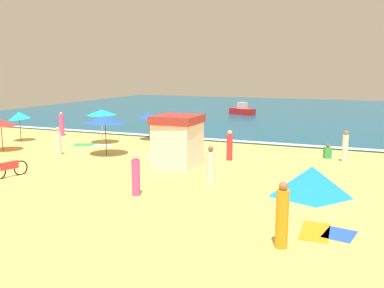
{
  "coord_description": "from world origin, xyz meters",
  "views": [
    {
      "loc": [
        10.02,
        -21.08,
        4.94
      ],
      "look_at": [
        1.15,
        0.4,
        0.8
      ],
      "focal_mm": 39.47,
      "sensor_mm": 36.0,
      "label": 1
    }
  ],
  "objects_px": {
    "beach_umbrella_6": "(101,112)",
    "beachgoer_0": "(136,176)",
    "beachgoer_7": "(345,147)",
    "beach_umbrella_4": "(149,116)",
    "beachgoer_1": "(211,166)",
    "beachgoer_3": "(282,217)",
    "beachgoer_2": "(230,146)",
    "beach_umbrella_1": "(105,119)",
    "beach_umbrella_0": "(1,123)",
    "lifeguard_cabana": "(177,140)",
    "beachgoer_6": "(58,142)",
    "parked_bicycle": "(10,169)",
    "beachgoer_5": "(327,152)",
    "small_boat_0": "(242,110)",
    "beach_umbrella_5": "(19,116)",
    "beachgoer_4": "(62,125)",
    "beach_tent": "(311,182)"
  },
  "relations": [
    {
      "from": "beach_umbrella_4",
      "to": "beach_umbrella_6",
      "type": "distance_m",
      "value": 3.34
    },
    {
      "from": "beachgoer_6",
      "to": "beach_umbrella_1",
      "type": "bearing_deg",
      "value": 19.66
    },
    {
      "from": "beachgoer_2",
      "to": "small_boat_0",
      "type": "bearing_deg",
      "value": 103.99
    },
    {
      "from": "beach_umbrella_1",
      "to": "beachgoer_1",
      "type": "height_order",
      "value": "beach_umbrella_1"
    },
    {
      "from": "beach_umbrella_1",
      "to": "beachgoer_3",
      "type": "distance_m",
      "value": 14.9
    },
    {
      "from": "beach_umbrella_4",
      "to": "beachgoer_2",
      "type": "distance_m",
      "value": 8.4
    },
    {
      "from": "beachgoer_5",
      "to": "beach_umbrella_1",
      "type": "bearing_deg",
      "value": -161.16
    },
    {
      "from": "parked_bicycle",
      "to": "beachgoer_4",
      "type": "bearing_deg",
      "value": 118.64
    },
    {
      "from": "beach_umbrella_6",
      "to": "beachgoer_6",
      "type": "bearing_deg",
      "value": -92.38
    },
    {
      "from": "small_boat_0",
      "to": "beachgoer_7",
      "type": "bearing_deg",
      "value": -60.66
    },
    {
      "from": "beachgoer_6",
      "to": "beach_umbrella_6",
      "type": "bearing_deg",
      "value": 87.62
    },
    {
      "from": "beachgoer_1",
      "to": "beach_umbrella_4",
      "type": "bearing_deg",
      "value": 130.95
    },
    {
      "from": "beach_umbrella_6",
      "to": "beachgoer_2",
      "type": "height_order",
      "value": "beach_umbrella_6"
    },
    {
      "from": "lifeguard_cabana",
      "to": "beachgoer_6",
      "type": "bearing_deg",
      "value": -179.25
    },
    {
      "from": "beachgoer_4",
      "to": "parked_bicycle",
      "type": "bearing_deg",
      "value": -61.36
    },
    {
      "from": "beach_umbrella_1",
      "to": "beach_umbrella_6",
      "type": "relative_size",
      "value": 1.41
    },
    {
      "from": "beachgoer_0",
      "to": "beach_umbrella_6",
      "type": "bearing_deg",
      "value": 130.3
    },
    {
      "from": "beach_umbrella_4",
      "to": "beachgoer_5",
      "type": "relative_size",
      "value": 2.75
    },
    {
      "from": "beach_umbrella_0",
      "to": "beach_umbrella_4",
      "type": "relative_size",
      "value": 1.13
    },
    {
      "from": "beachgoer_5",
      "to": "beach_umbrella_0",
      "type": "bearing_deg",
      "value": -163.84
    },
    {
      "from": "beach_umbrella_0",
      "to": "beachgoer_4",
      "type": "bearing_deg",
      "value": 95.93
    },
    {
      "from": "beach_umbrella_5",
      "to": "beachgoer_3",
      "type": "distance_m",
      "value": 22.82
    },
    {
      "from": "beach_umbrella_4",
      "to": "beach_umbrella_6",
      "type": "relative_size",
      "value": 0.99
    },
    {
      "from": "parked_bicycle",
      "to": "beach_umbrella_4",
      "type": "bearing_deg",
      "value": 84.71
    },
    {
      "from": "beach_umbrella_6",
      "to": "beachgoer_7",
      "type": "bearing_deg",
      "value": 0.61
    },
    {
      "from": "beach_umbrella_4",
      "to": "parked_bicycle",
      "type": "distance_m",
      "value": 11.75
    },
    {
      "from": "beach_umbrella_5",
      "to": "beach_umbrella_0",
      "type": "bearing_deg",
      "value": -62.53
    },
    {
      "from": "beachgoer_3",
      "to": "beach_umbrella_0",
      "type": "bearing_deg",
      "value": 157.25
    },
    {
      "from": "beach_umbrella_4",
      "to": "beachgoer_5",
      "type": "bearing_deg",
      "value": -7.54
    },
    {
      "from": "beach_umbrella_5",
      "to": "beachgoer_7",
      "type": "bearing_deg",
      "value": 4.17
    },
    {
      "from": "beachgoer_2",
      "to": "beachgoer_5",
      "type": "distance_m",
      "value": 5.59
    },
    {
      "from": "parked_bicycle",
      "to": "beachgoer_2",
      "type": "distance_m",
      "value": 11.13
    },
    {
      "from": "beachgoer_2",
      "to": "beach_umbrella_6",
      "type": "bearing_deg",
      "value": 169.41
    },
    {
      "from": "beachgoer_5",
      "to": "beachgoer_4",
      "type": "bearing_deg",
      "value": 177.34
    },
    {
      "from": "beach_umbrella_1",
      "to": "beachgoer_7",
      "type": "distance_m",
      "value": 13.37
    },
    {
      "from": "beach_umbrella_6",
      "to": "beachgoer_0",
      "type": "relative_size",
      "value": 1.37
    },
    {
      "from": "beachgoer_3",
      "to": "parked_bicycle",
      "type": "bearing_deg",
      "value": 166.83
    },
    {
      "from": "lifeguard_cabana",
      "to": "parked_bicycle",
      "type": "relative_size",
      "value": 1.47
    },
    {
      "from": "beach_tent",
      "to": "small_boat_0",
      "type": "distance_m",
      "value": 29.56
    },
    {
      "from": "beach_umbrella_5",
      "to": "parked_bicycle",
      "type": "bearing_deg",
      "value": -48.34
    },
    {
      "from": "beachgoer_4",
      "to": "beach_tent",
      "type": "bearing_deg",
      "value": -24.79
    },
    {
      "from": "beach_umbrella_6",
      "to": "beachgoer_6",
      "type": "relative_size",
      "value": 1.41
    },
    {
      "from": "beachgoer_1",
      "to": "small_boat_0",
      "type": "height_order",
      "value": "beachgoer_1"
    },
    {
      "from": "beach_umbrella_1",
      "to": "beachgoer_5",
      "type": "distance_m",
      "value": 12.72
    },
    {
      "from": "beachgoer_0",
      "to": "small_boat_0",
      "type": "bearing_deg",
      "value": 97.77
    },
    {
      "from": "beachgoer_1",
      "to": "beachgoer_3",
      "type": "distance_m",
      "value": 6.99
    },
    {
      "from": "beachgoer_3",
      "to": "small_boat_0",
      "type": "height_order",
      "value": "beachgoer_3"
    },
    {
      "from": "lifeguard_cabana",
      "to": "beach_umbrella_6",
      "type": "relative_size",
      "value": 1.14
    },
    {
      "from": "lifeguard_cabana",
      "to": "beachgoer_6",
      "type": "relative_size",
      "value": 1.6
    },
    {
      "from": "beach_umbrella_5",
      "to": "beachgoer_4",
      "type": "xyz_separation_m",
      "value": [
        0.99,
        3.1,
        -0.96
      ]
    }
  ]
}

